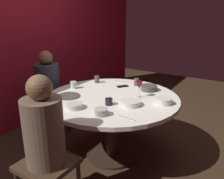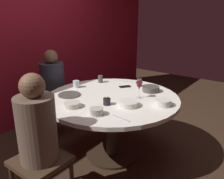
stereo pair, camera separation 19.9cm
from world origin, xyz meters
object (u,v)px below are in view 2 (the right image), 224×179
at_px(bowl_serving_large, 72,105).
at_px(bowl_rice_portion, 128,104).
at_px(candle_holder, 107,101).
at_px(cup_by_left_diner, 76,84).
at_px(bowl_sauce_side, 163,102).
at_px(wine_glass, 139,87).
at_px(cup_near_candle, 100,79).
at_px(dining_table, 112,108).
at_px(cup_by_right_diner, 139,83).
at_px(seated_diner_left, 37,130).
at_px(seated_diner_back, 53,83).
at_px(bowl_small_white, 151,89).
at_px(dinner_plate, 69,95).
at_px(bowl_salad_center, 97,111).
at_px(cell_phone, 125,87).

bearing_deg(bowl_serving_large, bowl_rice_portion, -50.09).
bearing_deg(candle_holder, cup_by_left_diner, 71.64).
height_order(candle_holder, bowl_rice_portion, candle_holder).
relative_size(bowl_sauce_side, bowl_rice_portion, 0.84).
bearing_deg(bowl_serving_large, bowl_sauce_side, -50.32).
bearing_deg(cup_by_left_diner, wine_glass, -79.94).
relative_size(wine_glass, cup_near_candle, 1.93).
bearing_deg(bowl_sauce_side, dining_table, 99.75).
height_order(candle_holder, cup_near_candle, cup_near_candle).
bearing_deg(cup_by_right_diner, seated_diner_left, 178.28).
distance_m(wine_glass, bowl_rice_portion, 0.28).
relative_size(seated_diner_back, cup_by_right_diner, 12.47).
bearing_deg(bowl_serving_large, bowl_small_white, -23.27).
distance_m(candle_holder, cup_by_left_diner, 0.68).
xyz_separation_m(wine_glass, cup_by_right_diner, (0.36, 0.21, -0.08)).
bearing_deg(dinner_plate, cup_near_candle, 4.77).
xyz_separation_m(dining_table, bowl_serving_large, (-0.47, 0.13, 0.16)).
distance_m(bowl_sauce_side, cup_by_left_diner, 1.09).
distance_m(wine_glass, dinner_plate, 0.77).
relative_size(bowl_serving_large, bowl_rice_portion, 0.81).
xyz_separation_m(seated_diner_back, bowl_salad_center, (-0.46, -1.17, 0.05)).
height_order(bowl_serving_large, bowl_salad_center, bowl_salad_center).
distance_m(bowl_serving_large, bowl_sauce_side, 0.88).
relative_size(seated_diner_back, bowl_rice_portion, 5.90).
height_order(wine_glass, cup_near_candle, wine_glass).
xyz_separation_m(cell_phone, bowl_serving_large, (-0.84, 0.04, 0.02)).
xyz_separation_m(bowl_small_white, cup_by_right_diner, (0.09, 0.21, 0.02)).
relative_size(dining_table, seated_diner_left, 1.22).
bearing_deg(candle_holder, seated_diner_back, 78.66).
bearing_deg(cell_phone, wine_glass, 179.86).
xyz_separation_m(bowl_salad_center, bowl_rice_portion, (0.34, -0.11, -0.00)).
relative_size(bowl_rice_portion, cup_near_candle, 2.12).
bearing_deg(wine_glass, cell_phone, 54.91).
distance_m(seated_diner_left, bowl_salad_center, 0.53).
distance_m(dinner_plate, bowl_salad_center, 0.61).
bearing_deg(dinner_plate, seated_diner_left, -150.59).
bearing_deg(dinner_plate, dining_table, -57.49).
xyz_separation_m(seated_diner_left, bowl_sauce_side, (1.05, -0.55, 0.03)).
relative_size(seated_diner_left, dinner_plate, 4.86).
xyz_separation_m(candle_holder, cup_near_candle, (0.56, 0.55, 0.01)).
xyz_separation_m(wine_glass, cell_phone, (0.24, 0.34, -0.12)).
height_order(bowl_salad_center, cup_by_left_diner, cup_by_left_diner).
xyz_separation_m(seated_diner_back, cup_by_left_diner, (-0.01, -0.45, 0.06)).
bearing_deg(cup_near_candle, bowl_salad_center, -141.97).
distance_m(candle_holder, cell_phone, 0.62).
bearing_deg(bowl_rice_portion, bowl_small_white, 4.29).
distance_m(wine_glass, cup_by_right_diner, 0.43).
relative_size(bowl_serving_large, bowl_salad_center, 1.31).
relative_size(cup_by_left_diner, cup_by_right_diner, 0.93).
relative_size(dinner_plate, cup_near_candle, 2.67).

